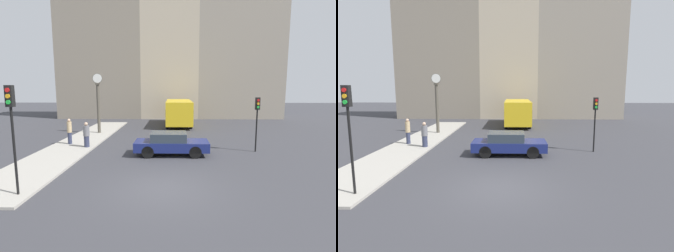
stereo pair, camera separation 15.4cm
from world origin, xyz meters
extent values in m
plane|color=#38383D|center=(0.00, 0.00, 0.00)|extent=(120.00, 120.00, 0.00)
cube|color=#A39E93|center=(-6.38, 8.71, 0.05)|extent=(3.12, 21.42, 0.10)
cube|color=gray|center=(-9.11, 25.77, 7.71)|extent=(10.85, 5.00, 15.43)
cube|color=#B7A88E|center=(-0.04, 25.77, 8.97)|extent=(7.29, 5.00, 17.94)
cube|color=gray|center=(9.07, 25.77, 7.76)|extent=(10.92, 5.00, 15.52)
cube|color=navy|center=(0.34, 5.33, 0.58)|extent=(4.39, 1.79, 0.55)
cube|color=#2D3842|center=(0.16, 5.33, 1.11)|extent=(2.11, 1.61, 0.51)
cylinder|color=black|center=(1.70, 6.11, 0.36)|extent=(0.71, 0.22, 0.71)
cylinder|color=black|center=(1.70, 4.55, 0.36)|extent=(0.71, 0.22, 0.71)
cylinder|color=black|center=(-1.02, 6.11, 0.36)|extent=(0.71, 0.22, 0.71)
cylinder|color=black|center=(-1.02, 4.55, 0.36)|extent=(0.71, 0.22, 0.71)
cube|color=gold|center=(1.02, 17.77, 1.50)|extent=(2.60, 7.36, 2.29)
cube|color=#1E232D|center=(1.02, 17.77, 1.64)|extent=(2.63, 7.21, 0.69)
cylinder|color=black|center=(2.18, 20.05, 0.45)|extent=(0.28, 0.90, 0.90)
cylinder|color=black|center=(-0.14, 20.05, 0.45)|extent=(0.28, 0.90, 0.90)
cylinder|color=black|center=(2.18, 15.49, 0.45)|extent=(0.28, 0.90, 0.90)
cylinder|color=black|center=(-0.14, 15.49, 0.45)|extent=(0.28, 0.90, 0.90)
cylinder|color=black|center=(-5.31, -0.92, 1.72)|extent=(0.09, 0.09, 3.24)
cube|color=black|center=(-5.31, -0.92, 3.72)|extent=(0.26, 0.20, 0.76)
cylinder|color=red|center=(-5.31, -1.04, 3.93)|extent=(0.15, 0.04, 0.15)
cylinder|color=orange|center=(-5.31, -1.04, 3.72)|extent=(0.15, 0.04, 0.15)
cylinder|color=green|center=(-5.31, -1.04, 3.52)|extent=(0.15, 0.04, 0.15)
cylinder|color=black|center=(5.65, 6.25, 1.33)|extent=(0.09, 0.09, 2.66)
cube|color=black|center=(5.65, 6.25, 3.04)|extent=(0.26, 0.20, 0.76)
cylinder|color=red|center=(5.65, 6.13, 3.25)|extent=(0.15, 0.04, 0.15)
cylinder|color=orange|center=(5.65, 6.13, 3.04)|extent=(0.15, 0.04, 0.15)
cylinder|color=green|center=(5.65, 6.13, 2.83)|extent=(0.15, 0.04, 0.15)
cylinder|color=#4C473D|center=(-6.04, 12.45, 2.18)|extent=(0.27, 0.27, 4.14)
cube|color=#4C473D|center=(-6.04, 12.45, 4.33)|extent=(0.35, 0.35, 0.16)
cylinder|color=#4C473D|center=(-6.04, 12.45, 4.79)|extent=(0.83, 0.04, 0.83)
cylinder|color=white|center=(-6.04, 12.45, 4.79)|extent=(0.77, 0.06, 0.77)
cylinder|color=#2D334C|center=(-6.80, 7.81, 0.51)|extent=(0.27, 0.27, 0.81)
cylinder|color=tan|center=(-6.80, 7.81, 1.29)|extent=(0.32, 0.32, 0.76)
sphere|color=tan|center=(-6.80, 7.81, 1.77)|extent=(0.20, 0.20, 0.20)
cylinder|color=#2D334C|center=(-5.31, 6.89, 0.47)|extent=(0.34, 0.34, 0.74)
cylinder|color=slate|center=(-5.31, 6.89, 1.19)|extent=(0.40, 0.40, 0.69)
sphere|color=tan|center=(-5.31, 6.89, 1.65)|extent=(0.23, 0.23, 0.23)
camera|label=1|loc=(0.43, -10.04, 4.02)|focal=28.00mm
camera|label=2|loc=(0.58, -10.04, 4.02)|focal=28.00mm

